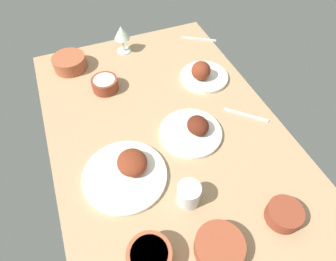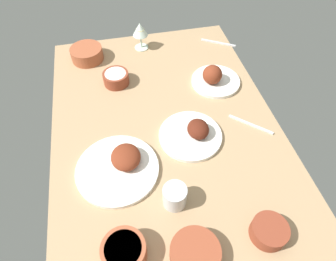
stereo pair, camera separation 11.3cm
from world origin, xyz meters
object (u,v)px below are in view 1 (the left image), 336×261
object	(u,v)px
bowl_potatoes	(284,214)
water_tumbler	(189,194)
fork_loose	(199,39)
bowl_pasta	(150,256)
bowl_onions	(70,62)
bowl_cream	(105,84)
plate_center_main	(193,130)
spoon_loose	(246,115)
plate_far_side	(127,171)
bowl_soup	(219,247)
plate_near_viewer	(203,74)
wine_glass	(122,34)

from	to	relation	value
bowl_potatoes	water_tumbler	xyz separation A→B (cm)	(-16.63, -25.33, 1.19)
water_tumbler	fork_loose	distance (cm)	92.84
bowl_pasta	bowl_onions	size ratio (longest dim) A/B	0.84
bowl_cream	bowl_onions	size ratio (longest dim) A/B	0.75
plate_center_main	spoon_loose	world-z (taller)	plate_center_main
plate_far_side	bowl_soup	world-z (taller)	plate_far_side
bowl_cream	fork_loose	world-z (taller)	bowl_cream
bowl_soup	spoon_loose	size ratio (longest dim) A/B	0.79
plate_far_side	bowl_potatoes	bearing A→B (deg)	50.97
plate_far_side	water_tumbler	size ratio (longest dim) A/B	3.65
bowl_potatoes	plate_far_side	bearing A→B (deg)	-129.03
bowl_cream	water_tumbler	distance (cm)	64.04
plate_near_viewer	spoon_loose	size ratio (longest dim) A/B	1.18
plate_far_side	bowl_potatoes	xyz separation A→B (cm)	(33.41, 41.21, 0.88)
bowl_potatoes	bowl_onions	bearing A→B (deg)	-153.59
wine_glass	bowl_soup	bearing A→B (deg)	-0.67
bowl_potatoes	fork_loose	world-z (taller)	bowl_potatoes
bowl_onions	spoon_loose	distance (cm)	84.82
plate_far_side	plate_center_main	xyz separation A→B (cm)	(-8.35, 29.04, -0.02)
plate_far_side	fork_loose	xyz separation A→B (cm)	(-65.42, 58.87, -1.57)
bowl_pasta	water_tumbler	world-z (taller)	water_tumbler
plate_center_main	plate_near_viewer	bearing A→B (deg)	147.61
bowl_pasta	bowl_cream	xyz separation A→B (cm)	(-76.08, 5.67, -0.41)
wine_glass	spoon_loose	xyz separation A→B (cm)	(61.37, 34.65, -9.53)
plate_far_side	bowl_soup	distance (cm)	39.02
plate_center_main	bowl_pasta	bearing A→B (deg)	-39.12
bowl_pasta	fork_loose	world-z (taller)	bowl_pasta
bowl_onions	fork_loose	world-z (taller)	bowl_onions
plate_far_side	fork_loose	size ratio (longest dim) A/B	1.61
bowl_cream	water_tumbler	xyz separation A→B (cm)	(62.82, 12.38, 1.01)
bowl_cream	fork_loose	bearing A→B (deg)	109.29
bowl_soup	wine_glass	bearing A→B (deg)	179.33
plate_near_viewer	bowl_soup	xyz separation A→B (cm)	(71.03, -29.08, -0.15)
bowl_soup	fork_loose	distance (cm)	108.37
bowl_pasta	fork_loose	xyz separation A→B (cm)	(-95.46, 61.04, -3.05)
plate_near_viewer	water_tumbler	bearing A→B (deg)	-30.21
plate_center_main	bowl_soup	world-z (taller)	plate_center_main
fork_loose	plate_far_side	bearing A→B (deg)	-100.48
bowl_cream	bowl_onions	distance (cm)	23.91
plate_center_main	spoon_loose	xyz separation A→B (cm)	(-0.62, 24.50, -1.56)
bowl_pasta	spoon_loose	distance (cm)	68.08
plate_far_side	fork_loose	bearing A→B (deg)	138.02
plate_center_main	bowl_cream	size ratio (longest dim) A/B	2.13
bowl_potatoes	wine_glass	world-z (taller)	wine_glass
bowl_pasta	bowl_onions	world-z (taller)	same
water_tumbler	fork_loose	size ratio (longest dim) A/B	0.44
plate_near_viewer	bowl_onions	world-z (taller)	plate_near_viewer
bowl_potatoes	bowl_pasta	distance (cm)	43.52
plate_near_viewer	bowl_pasta	bearing A→B (deg)	-36.43
plate_center_main	bowl_onions	xyz separation A→B (cm)	(-58.36, -37.57, 1.46)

